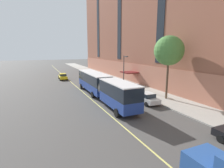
{
  "coord_description": "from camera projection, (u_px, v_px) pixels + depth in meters",
  "views": [
    {
      "loc": [
        -9.15,
        -17.68,
        7.41
      ],
      "look_at": [
        2.54,
        8.89,
        1.8
      ],
      "focal_mm": 28.0,
      "sensor_mm": 36.0,
      "label": 1
    }
  ],
  "objects": [
    {
      "name": "parked_car_green_4",
      "position": [
        117.0,
        85.0,
        33.66
      ],
      "size": [
        2.09,
        4.47,
        1.56
      ],
      "color": "#23603D",
      "rests_on": "ground"
    },
    {
      "name": "street_tree_mid_block",
      "position": [
        169.0,
        51.0,
        25.47
      ],
      "size": [
        4.33,
        4.33,
        9.39
      ],
      "color": "brown",
      "rests_on": "sidewalk"
    },
    {
      "name": "fire_hydrant",
      "position": [
        126.0,
        86.0,
        34.0
      ],
      "size": [
        0.42,
        0.24,
        0.72
      ],
      "color": "red",
      "rests_on": "sidewalk"
    },
    {
      "name": "sidewalk",
      "position": [
        165.0,
        98.0,
        27.12
      ],
      "size": [
        5.41,
        160.0,
        0.15
      ],
      "primitive_type": "cube",
      "color": "#ADA89E",
      "rests_on": "ground"
    },
    {
      "name": "parked_car_red_0",
      "position": [
        89.0,
        74.0,
        50.59
      ],
      "size": [
        2.11,
        4.61,
        1.56
      ],
      "color": "#B21E19",
      "rests_on": "ground"
    },
    {
      "name": "street_lamp",
      "position": [
        124.0,
        68.0,
        34.14
      ],
      "size": [
        0.36,
        1.48,
        6.24
      ],
      "color": "#2D2D30",
      "rests_on": "sidewalk"
    },
    {
      "name": "ground_plane",
      "position": [
        122.0,
        113.0,
        20.91
      ],
      "size": [
        260.0,
        260.0,
        0.0
      ],
      "primitive_type": "plane",
      "color": "#4C4947"
    },
    {
      "name": "parked_car_white_5",
      "position": [
        146.0,
        98.0,
        24.79
      ],
      "size": [
        2.0,
        4.52,
        1.56
      ],
      "color": "silver",
      "rests_on": "ground"
    },
    {
      "name": "lane_centerline",
      "position": [
        101.0,
        108.0,
        22.96
      ],
      "size": [
        0.16,
        140.0,
        0.01
      ],
      "primitive_type": "cube",
      "color": "#E0D66B",
      "rests_on": "ground"
    },
    {
      "name": "parked_car_green_3",
      "position": [
        98.0,
        77.0,
        44.01
      ],
      "size": [
        1.99,
        4.54,
        1.56
      ],
      "color": "#23603D",
      "rests_on": "ground"
    },
    {
      "name": "city_bus",
      "position": [
        102.0,
        85.0,
        27.08
      ],
      "size": [
        2.87,
        19.54,
        3.6
      ],
      "color": "navy",
      "rests_on": "ground"
    },
    {
      "name": "taxi_cab",
      "position": [
        63.0,
        76.0,
        45.01
      ],
      "size": [
        2.04,
        4.73,
        1.56
      ],
      "color": "yellow",
      "rests_on": "ground"
    }
  ]
}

